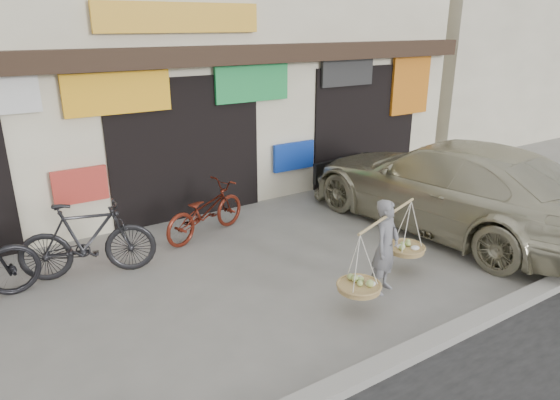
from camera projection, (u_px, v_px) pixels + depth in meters
ground at (289, 291)px, 7.13m from camera, size 70.00×70.00×0.00m
kerb at (389, 363)px, 5.52m from camera, size 70.00×0.25×0.12m
shophouse_block at (130, 31)px, 11.05m from camera, size 14.00×6.32×7.00m
neighbor_east at (487, 35)px, 18.48m from camera, size 12.00×7.00×6.40m
street_vendor at (385, 251)px, 6.93m from camera, size 1.94×1.06×1.37m
bike_1 at (88, 239)px, 7.38m from camera, size 2.03×1.09×1.18m
bike_2 at (205, 211)px, 8.83m from camera, size 1.90×1.19×0.94m
suv at (447, 185)px, 9.11m from camera, size 2.81×5.81×1.63m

